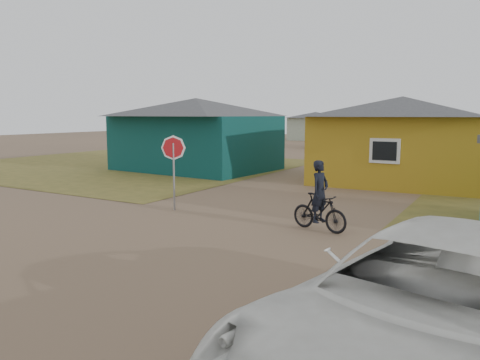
# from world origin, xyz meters

# --- Properties ---
(ground) EXTENTS (120.00, 120.00, 0.00)m
(ground) POSITION_xyz_m (0.00, 0.00, 0.00)
(ground) COLOR brown
(grass_nw) EXTENTS (20.00, 18.00, 0.00)m
(grass_nw) POSITION_xyz_m (-14.00, 13.00, 0.01)
(grass_nw) COLOR olive
(grass_nw) RESTS_ON ground
(house_teal) EXTENTS (8.93, 7.08, 4.00)m
(house_teal) POSITION_xyz_m (-8.50, 13.50, 2.05)
(house_teal) COLOR #0A3837
(house_teal) RESTS_ON ground
(house_yellow) EXTENTS (7.72, 6.76, 3.90)m
(house_yellow) POSITION_xyz_m (2.50, 14.00, 2.00)
(house_yellow) COLOR #AB831A
(house_yellow) RESTS_ON ground
(house_pale_west) EXTENTS (7.04, 6.15, 3.60)m
(house_pale_west) POSITION_xyz_m (-6.00, 34.00, 1.86)
(house_pale_west) COLOR #9DA991
(house_pale_west) RESTS_ON ground
(house_pale_north) EXTENTS (6.28, 5.81, 3.40)m
(house_pale_north) POSITION_xyz_m (-14.00, 46.00, 1.75)
(house_pale_north) COLOR #9DA991
(house_pale_north) RESTS_ON ground
(stop_sign) EXTENTS (0.80, 0.07, 2.43)m
(stop_sign) POSITION_xyz_m (-2.48, 3.81, 1.79)
(stop_sign) COLOR gray
(stop_sign) RESTS_ON ground
(cyclist) EXTENTS (1.74, 0.84, 1.89)m
(cyclist) POSITION_xyz_m (2.56, 3.62, 0.69)
(cyclist) COLOR black
(cyclist) RESTS_ON ground
(vehicle) EXTENTS (4.28, 6.96, 1.80)m
(vehicle) POSITION_xyz_m (6.36, -2.65, 0.90)
(vehicle) COLOR white
(vehicle) RESTS_ON ground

